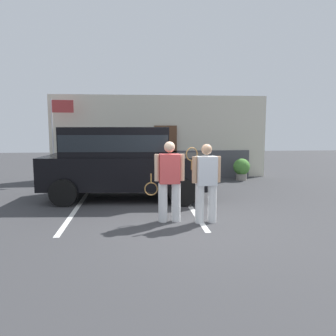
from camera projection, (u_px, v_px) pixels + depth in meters
ground_plane at (183, 223)px, 7.12m from camera, size 40.00×40.00×0.00m
parking_stripe_0 at (76, 209)px, 8.35m from camera, size 0.12×4.40×0.01m
parking_stripe_1 at (190, 206)px, 8.64m from camera, size 0.12×4.40×0.01m
house_frontage at (160, 140)px, 13.24m from camera, size 8.61×0.40×3.28m
parked_suv at (123, 159)px, 9.43m from camera, size 4.74×2.47×2.05m
tennis_player_man at (169, 181)px, 7.14m from camera, size 0.91×0.27×1.75m
tennis_player_woman at (206, 182)px, 7.06m from camera, size 0.77×0.30×1.70m
potted_plant_by_porch at (242, 168)px, 12.73m from camera, size 0.64×0.64×0.84m
flag_pole at (58, 125)px, 12.04m from camera, size 0.80×0.11×3.07m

